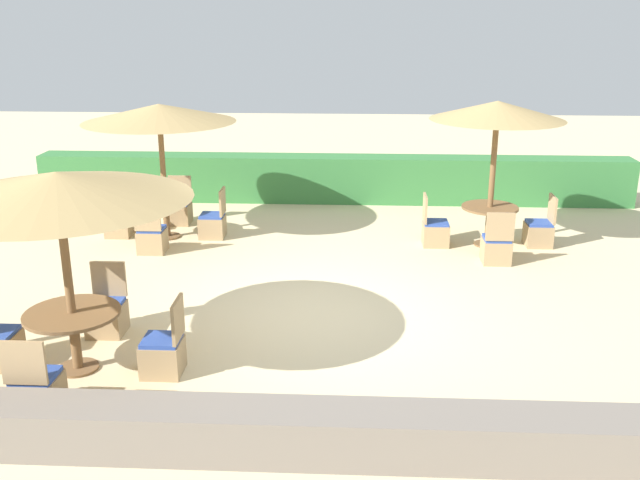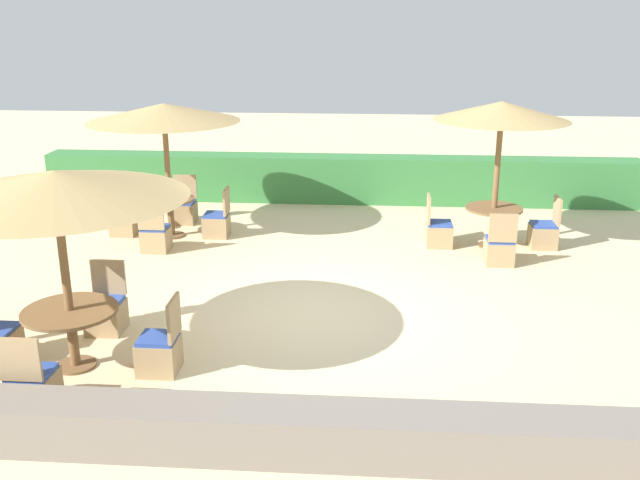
% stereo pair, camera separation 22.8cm
% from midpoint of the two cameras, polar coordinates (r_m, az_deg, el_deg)
% --- Properties ---
extents(ground_plane, '(40.00, 40.00, 0.00)m').
position_cam_midpoint_polar(ground_plane, '(10.07, -0.82, -5.94)').
color(ground_plane, beige).
extents(hedge_row, '(13.00, 0.70, 1.01)m').
position_cam_midpoint_polar(hedge_row, '(15.81, 0.61, 4.93)').
color(hedge_row, '#387A3D').
rests_on(hedge_row, ground_plane).
extents(stone_border, '(10.00, 0.56, 0.50)m').
position_cam_midpoint_polar(stone_border, '(7.02, -2.63, -15.16)').
color(stone_border, slate).
rests_on(stone_border, ground_plane).
extents(parasol_front_left, '(2.96, 2.96, 2.40)m').
position_cam_midpoint_polar(parasol_front_left, '(8.38, -21.02, 4.00)').
color(parasol_front_left, brown).
rests_on(parasol_front_left, ground_plane).
extents(round_table_front_left, '(1.11, 1.11, 0.74)m').
position_cam_midpoint_polar(round_table_front_left, '(8.89, -19.84, -6.32)').
color(round_table_front_left, brown).
rests_on(round_table_front_left, ground_plane).
extents(patio_chair_front_left_east, '(0.46, 0.46, 0.93)m').
position_cam_midpoint_polar(patio_chair_front_left_east, '(8.65, -13.14, -8.77)').
color(patio_chair_front_left_east, tan).
rests_on(patio_chair_front_left_east, ground_plane).
extents(patio_chair_front_left_south, '(0.46, 0.46, 0.93)m').
position_cam_midpoint_polar(patio_chair_front_left_south, '(8.26, -22.47, -11.09)').
color(patio_chair_front_left_south, tan).
rests_on(patio_chair_front_left_south, ground_plane).
extents(patio_chair_front_left_north, '(0.46, 0.46, 0.93)m').
position_cam_midpoint_polar(patio_chair_front_left_north, '(9.86, -17.33, -5.70)').
color(patio_chair_front_left_north, tan).
rests_on(patio_chair_front_left_north, ground_plane).
extents(parasol_back_right, '(2.32, 2.32, 2.59)m').
position_cam_midpoint_polar(parasol_back_right, '(12.73, 13.50, 9.99)').
color(parasol_back_right, brown).
rests_on(parasol_back_right, ground_plane).
extents(round_table_back_right, '(1.00, 1.00, 0.73)m').
position_cam_midpoint_polar(round_table_back_right, '(13.11, 12.91, 1.94)').
color(round_table_back_right, brown).
rests_on(round_table_back_right, ground_plane).
extents(patio_chair_back_right_east, '(0.46, 0.46, 0.93)m').
position_cam_midpoint_polar(patio_chair_back_right_east, '(13.40, 16.67, 0.65)').
color(patio_chair_back_right_east, tan).
rests_on(patio_chair_back_right_east, ground_plane).
extents(patio_chair_back_right_south, '(0.46, 0.46, 0.93)m').
position_cam_midpoint_polar(patio_chair_back_right_south, '(12.30, 13.41, -0.62)').
color(patio_chair_back_right_south, tan).
rests_on(patio_chair_back_right_south, ground_plane).
extents(patio_chair_back_right_west, '(0.46, 0.46, 0.93)m').
position_cam_midpoint_polar(patio_chair_back_right_west, '(13.01, 8.67, 0.71)').
color(patio_chair_back_right_west, tan).
rests_on(patio_chair_back_right_west, ground_plane).
extents(parasol_back_left, '(2.74, 2.74, 2.48)m').
position_cam_midpoint_polar(parasol_back_left, '(13.22, -13.24, 9.83)').
color(parasol_back_left, brown).
rests_on(parasol_back_left, ground_plane).
extents(round_table_back_left, '(0.91, 0.91, 0.73)m').
position_cam_midpoint_polar(round_table_back_left, '(13.57, -12.71, 2.43)').
color(round_table_back_left, brown).
rests_on(round_table_back_left, ground_plane).
extents(patio_chair_back_left_east, '(0.46, 0.46, 0.93)m').
position_cam_midpoint_polar(patio_chair_back_left_east, '(13.47, -9.02, 1.30)').
color(patio_chair_back_left_east, tan).
rests_on(patio_chair_back_left_east, ground_plane).
extents(patio_chair_back_left_west, '(0.46, 0.46, 0.93)m').
position_cam_midpoint_polar(patio_chair_back_left_west, '(13.94, -16.30, 1.35)').
color(patio_chair_back_left_west, tan).
rests_on(patio_chair_back_left_west, ground_plane).
extents(patio_chair_back_left_north, '(0.46, 0.46, 0.93)m').
position_cam_midpoint_polar(patio_chair_back_left_north, '(14.47, -11.66, 2.31)').
color(patio_chair_back_left_north, tan).
rests_on(patio_chair_back_left_north, ground_plane).
extents(patio_chair_back_left_south, '(0.46, 0.46, 0.93)m').
position_cam_midpoint_polar(patio_chair_back_left_south, '(12.85, -13.79, 0.16)').
color(patio_chair_back_left_south, tan).
rests_on(patio_chair_back_left_south, ground_plane).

